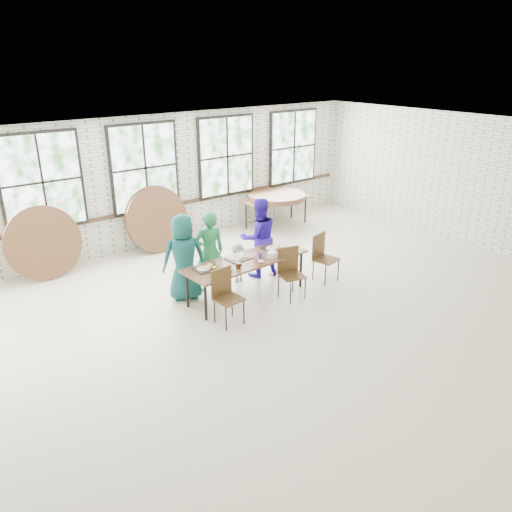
{
  "coord_description": "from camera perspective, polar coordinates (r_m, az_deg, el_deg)",
  "views": [
    {
      "loc": [
        -4.76,
        -5.75,
        4.18
      ],
      "look_at": [
        0.0,
        0.4,
        1.05
      ],
      "focal_mm": 35.0,
      "sensor_mm": 36.0,
      "label": 1
    }
  ],
  "objects": [
    {
      "name": "room",
      "position": [
        11.49,
        -12.59,
        9.59
      ],
      "size": [
        12.0,
        12.0,
        12.0
      ],
      "color": "beige",
      "rests_on": "ground"
    },
    {
      "name": "adult_blue",
      "position": [
        9.96,
        0.32,
        2.12
      ],
      "size": [
        0.92,
        0.8,
        1.62
      ],
      "primitive_type": "imported",
      "rotation": [
        0.0,
        0.0,
        2.86
      ],
      "color": "#331AB8",
      "rests_on": "ground"
    },
    {
      "name": "adult_teal",
      "position": [
        9.07,
        -8.24,
        -0.17
      ],
      "size": [
        0.92,
        0.75,
        1.61
      ],
      "primitive_type": "imported",
      "rotation": [
        0.0,
        0.0,
        2.79
      ],
      "color": "#175559",
      "rests_on": "ground"
    },
    {
      "name": "chair_near_left",
      "position": [
        8.28,
        -3.57,
        -4.07
      ],
      "size": [
        0.45,
        0.44,
        0.95
      ],
      "rotation": [
        0.0,
        0.0,
        0.08
      ],
      "color": "#4E351A",
      "rests_on": "ground"
    },
    {
      "name": "tabletop_clutter",
      "position": [
        9.08,
        -0.51,
        -0.17
      ],
      "size": [
        2.03,
        0.63,
        0.11
      ],
      "color": "black",
      "rests_on": "dining_table"
    },
    {
      "name": "storage_table",
      "position": [
        13.02,
        2.35,
        6.34
      ],
      "size": [
        1.82,
        0.79,
        0.74
      ],
      "rotation": [
        0.0,
        0.0,
        0.02
      ],
      "color": "brown",
      "rests_on": "ground"
    },
    {
      "name": "dining_table",
      "position": [
        9.07,
        -1.11,
        -0.73
      ],
      "size": [
        2.44,
        0.92,
        0.74
      ],
      "rotation": [
        0.0,
        0.0,
        0.05
      ],
      "color": "brown",
      "rests_on": "ground"
    },
    {
      "name": "chair_spare",
      "position": [
        9.92,
        7.59,
        0.31
      ],
      "size": [
        0.5,
        0.49,
        0.95
      ],
      "rotation": [
        0.0,
        0.0,
        0.23
      ],
      "color": "#4E351A",
      "rests_on": "ground"
    },
    {
      "name": "round_tops_stacked",
      "position": [
        12.99,
        2.36,
        6.84
      ],
      "size": [
        1.5,
        1.5,
        0.13
      ],
      "color": "brown",
      "rests_on": "storage_table"
    },
    {
      "name": "adult_green",
      "position": [
        9.34,
        -5.33,
        0.48
      ],
      "size": [
        0.65,
        0.51,
        1.57
      ],
      "primitive_type": "imported",
      "rotation": [
        0.0,
        0.0,
        2.87
      ],
      "color": "#207B44",
      "rests_on": "ground"
    },
    {
      "name": "round_tops_leaning",
      "position": [
        11.22,
        -15.01,
        3.27
      ],
      "size": [
        4.0,
        0.48,
        1.48
      ],
      "color": "brown",
      "rests_on": "ground"
    },
    {
      "name": "toddler",
      "position": [
        9.81,
        -2.11,
        -0.8
      ],
      "size": [
        0.53,
        0.33,
        0.79
      ],
      "primitive_type": "imported",
      "rotation": [
        0.0,
        0.0,
        3.07
      ],
      "color": "#121F3A",
      "rests_on": "ground"
    },
    {
      "name": "chair_near_right",
      "position": [
        9.17,
        3.89,
        -1.41
      ],
      "size": [
        0.51,
        0.5,
        0.95
      ],
      "rotation": [
        0.0,
        0.0,
        -0.27
      ],
      "color": "#4E351A",
      "rests_on": "ground"
    }
  ]
}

